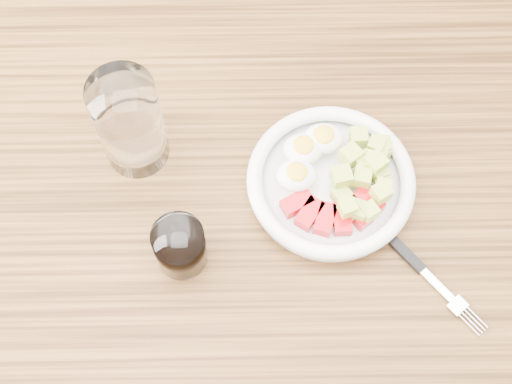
% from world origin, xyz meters
% --- Properties ---
extents(ground, '(4.00, 4.00, 0.00)m').
position_xyz_m(ground, '(0.00, 0.00, 0.00)').
color(ground, brown).
rests_on(ground, ground).
extents(dining_table, '(1.50, 0.90, 0.77)m').
position_xyz_m(dining_table, '(0.00, 0.00, 0.67)').
color(dining_table, brown).
rests_on(dining_table, ground).
extents(bowl, '(0.23, 0.23, 0.06)m').
position_xyz_m(bowl, '(0.09, 0.03, 0.79)').
color(bowl, white).
rests_on(bowl, dining_table).
extents(fork, '(0.14, 0.17, 0.01)m').
position_xyz_m(fork, '(0.19, -0.08, 0.77)').
color(fork, black).
rests_on(fork, dining_table).
extents(water_glass, '(0.09, 0.09, 0.16)m').
position_xyz_m(water_glass, '(-0.18, 0.09, 0.85)').
color(water_glass, white).
rests_on(water_glass, dining_table).
extents(coffee_glass, '(0.07, 0.07, 0.08)m').
position_xyz_m(coffee_glass, '(-0.11, -0.07, 0.81)').
color(coffee_glass, white).
rests_on(coffee_glass, dining_table).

